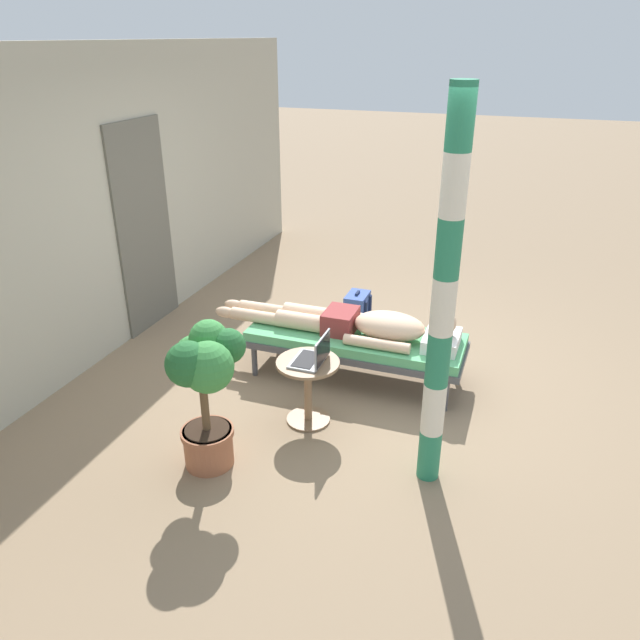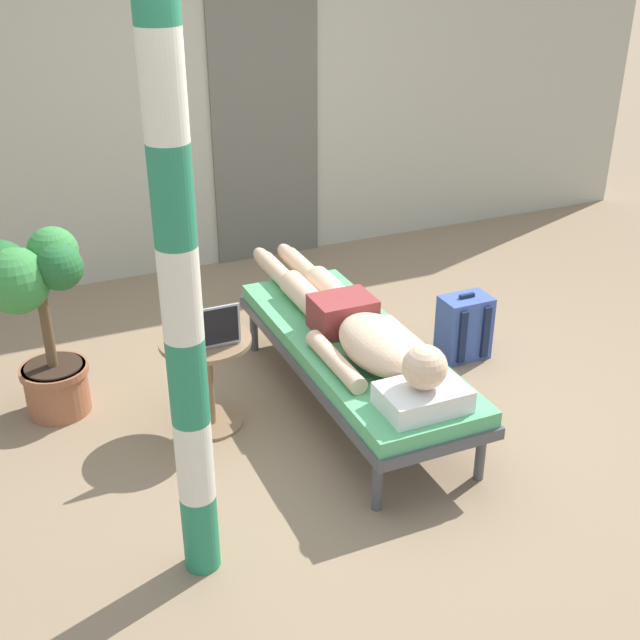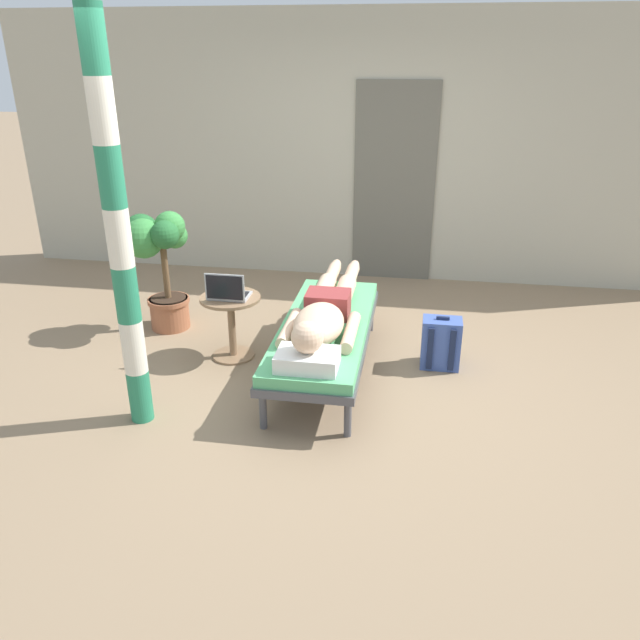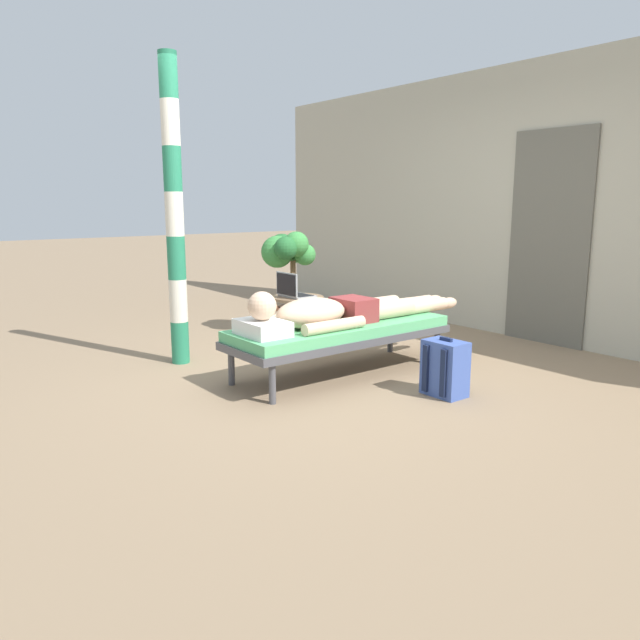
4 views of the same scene
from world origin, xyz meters
name	(u,v)px [view 4 (image 4 of 4)]	position (x,y,z in m)	size (l,w,h in m)	color
ground_plane	(334,374)	(0.00, 0.00, 0.00)	(40.00, 40.00, 0.00)	#8C7256
house_wall_back	(525,203)	(0.02, 2.45, 1.35)	(7.60, 0.20, 2.70)	#B2AD99
house_door_panel	(549,239)	(0.39, 2.34, 1.02)	(0.84, 0.03, 2.04)	#625F54
lounge_chair	(340,332)	(0.02, 0.05, 0.35)	(0.66, 1.87, 0.42)	#4C4C51
person_reclining	(335,312)	(0.02, 0.00, 0.52)	(0.53, 2.17, 0.32)	white
side_table	(298,315)	(-0.76, 0.19, 0.36)	(0.48, 0.48, 0.52)	#8C6B4C
laptop	(293,291)	(-0.76, 0.14, 0.58)	(0.31, 0.24, 0.23)	#A5A8AD
backpack	(445,369)	(0.90, 0.30, 0.20)	(0.30, 0.26, 0.42)	#3F59A5
potted_plant	(288,268)	(-1.52, 0.63, 0.69)	(0.53, 0.50, 1.07)	#9E5B3D
porch_post	(174,214)	(-1.10, -0.81, 1.27)	(0.15, 0.15, 2.53)	#267F59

